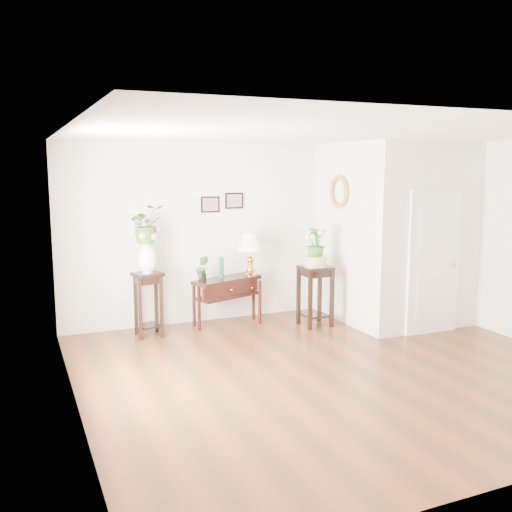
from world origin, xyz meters
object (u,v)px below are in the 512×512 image
table_lamp (250,254)px  plant_stand_a (148,305)px  console_table (227,301)px  plant_stand_b (315,296)px

table_lamp → plant_stand_a: (-1.64, -0.11, -0.62)m
table_lamp → plant_stand_a: bearing=-176.0°
console_table → plant_stand_a: plant_stand_a is taller
table_lamp → plant_stand_b: table_lamp is taller
plant_stand_a → plant_stand_b: bearing=-10.2°
console_table → plant_stand_b: bearing=-44.2°
plant_stand_a → plant_stand_b: 2.53m
console_table → table_lamp: size_ratio=1.61×
plant_stand_b → console_table: bearing=155.4°
console_table → table_lamp: (0.39, 0.00, 0.72)m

